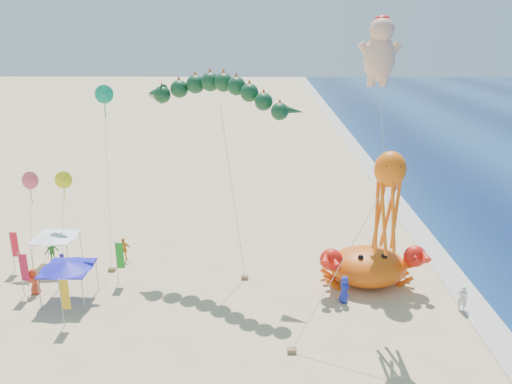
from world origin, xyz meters
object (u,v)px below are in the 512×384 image
crab_inflatable (368,265)px  cherub_kite (380,50)px  canopy_blue (67,265)px  octopus_kite (388,195)px  dragon_kite (218,98)px  canopy_white (55,235)px

crab_inflatable → cherub_kite: cherub_kite is taller
crab_inflatable → cherub_kite: bearing=80.0°
cherub_kite → canopy_blue: 25.88m
octopus_kite → cherub_kite: bearing=82.7°
octopus_kite → crab_inflatable: bearing=85.7°
crab_inflatable → octopus_kite: bearing=-94.3°
canopy_blue → crab_inflatable: bearing=7.3°
crab_inflatable → canopy_blue: 19.89m
cherub_kite → canopy_blue: (-20.74, -8.42, -12.98)m
octopus_kite → dragon_kite: bearing=139.8°
canopy_white → dragon_kite: bearing=4.0°
canopy_white → canopy_blue: bearing=-60.5°
dragon_kite → cherub_kite: cherub_kite is taller
canopy_white → octopus_kite: bearing=-18.9°
crab_inflatable → dragon_kite: (-10.37, 3.28, 10.92)m
crab_inflatable → cherub_kite: (1.04, 5.90, 14.03)m
dragon_kite → cherub_kite: size_ratio=0.76×
dragon_kite → canopy_blue: dragon_kite is taller
cherub_kite → crab_inflatable: bearing=-100.0°
crab_inflatable → canopy_blue: size_ratio=2.21×
crab_inflatable → canopy_white: bearing=173.9°
dragon_kite → octopus_kite: dragon_kite is taller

